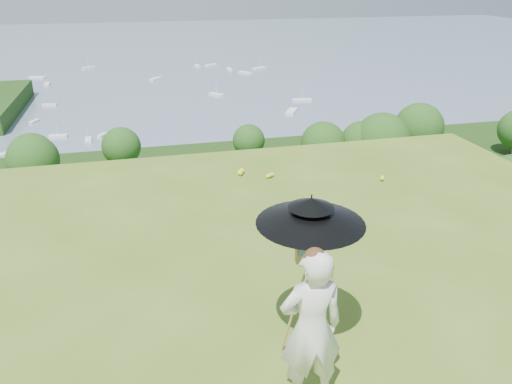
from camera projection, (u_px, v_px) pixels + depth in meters
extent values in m
plane|color=#4E6A1E|center=(283.00, 336.00, 6.08)|extent=(14.00, 14.00, 0.00)
cube|color=#18340E|center=(174.00, 342.00, 48.85)|extent=(140.00, 56.00, 22.00)
cube|color=#696254|center=(156.00, 223.00, 87.23)|extent=(170.00, 28.00, 8.00)
plane|color=slate|center=(134.00, 63.00, 233.17)|extent=(700.00, 700.00, 0.00)
imported|color=white|center=(311.00, 328.00, 4.87)|extent=(0.65, 0.44, 1.77)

